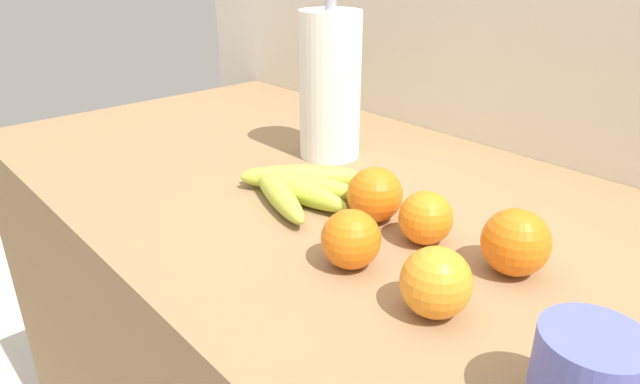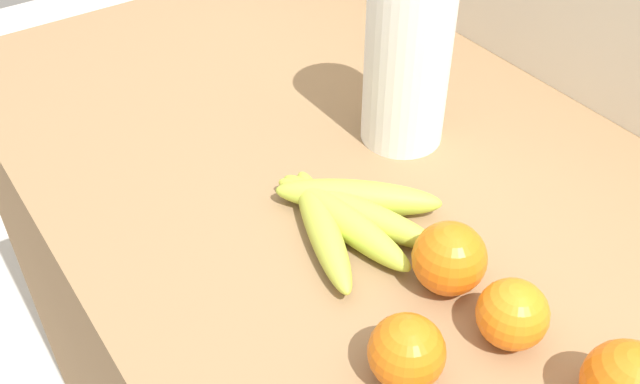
{
  "view_description": "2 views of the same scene",
  "coord_description": "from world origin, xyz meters",
  "px_view_note": "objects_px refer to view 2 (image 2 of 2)",
  "views": [
    {
      "loc": [
        0.47,
        -0.57,
        1.27
      ],
      "look_at": [
        -0.08,
        -0.09,
        0.95
      ],
      "focal_mm": 31.11,
      "sensor_mm": 36.0,
      "label": 1
    },
    {
      "loc": [
        0.35,
        -0.45,
        1.49
      ],
      "look_at": [
        -0.15,
        -0.11,
        0.98
      ],
      "focal_mm": 40.73,
      "sensor_mm": 36.0,
      "label": 2
    }
  ],
  "objects_px": {
    "banana_bunch": "(346,214)",
    "orange_back_left": "(512,314)",
    "orange_far_right": "(407,352)",
    "orange_front": "(449,258)",
    "paper_towel_roll": "(408,51)"
  },
  "relations": [
    {
      "from": "banana_bunch",
      "to": "orange_back_left",
      "type": "xyz_separation_m",
      "value": [
        0.23,
        0.04,
        0.02
      ]
    },
    {
      "from": "orange_far_right",
      "to": "orange_back_left",
      "type": "xyz_separation_m",
      "value": [
        0.02,
        0.12,
        -0.0
      ]
    },
    {
      "from": "orange_back_left",
      "to": "paper_towel_roll",
      "type": "xyz_separation_m",
      "value": [
        -0.33,
        0.13,
        0.1
      ]
    },
    {
      "from": "paper_towel_roll",
      "to": "orange_front",
      "type": "bearing_deg",
      "value": -29.35
    },
    {
      "from": "banana_bunch",
      "to": "paper_towel_roll",
      "type": "relative_size",
      "value": 0.75
    },
    {
      "from": "orange_back_left",
      "to": "paper_towel_roll",
      "type": "relative_size",
      "value": 0.25
    },
    {
      "from": "banana_bunch",
      "to": "orange_front",
      "type": "xyz_separation_m",
      "value": [
        0.14,
        0.03,
        0.02
      ]
    },
    {
      "from": "orange_far_right",
      "to": "orange_front",
      "type": "relative_size",
      "value": 0.93
    },
    {
      "from": "banana_bunch",
      "to": "orange_far_right",
      "type": "height_order",
      "value": "orange_far_right"
    },
    {
      "from": "paper_towel_roll",
      "to": "orange_back_left",
      "type": "bearing_deg",
      "value": -21.99
    },
    {
      "from": "orange_front",
      "to": "orange_back_left",
      "type": "bearing_deg",
      "value": 1.36
    },
    {
      "from": "banana_bunch",
      "to": "orange_back_left",
      "type": "bearing_deg",
      "value": 9.14
    },
    {
      "from": "orange_back_left",
      "to": "paper_towel_roll",
      "type": "height_order",
      "value": "paper_towel_roll"
    },
    {
      "from": "orange_far_right",
      "to": "orange_back_left",
      "type": "height_order",
      "value": "orange_far_right"
    },
    {
      "from": "orange_front",
      "to": "banana_bunch",
      "type": "bearing_deg",
      "value": -165.95
    }
  ]
}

